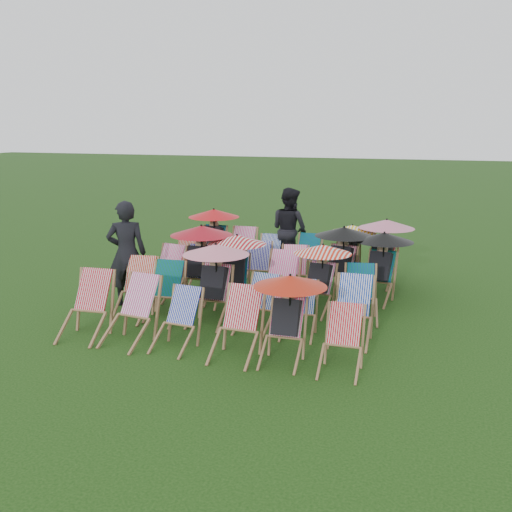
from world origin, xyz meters
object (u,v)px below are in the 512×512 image
(deckchair_5, at_px, (342,341))
(deckchair_29, at_px, (382,251))
(deckchair_0, at_px, (85,306))
(person_left, at_px, (127,253))
(person_rear, at_px, (289,230))

(deckchair_5, height_order, deckchair_29, deckchair_29)
(deckchair_5, relative_size, deckchair_29, 0.63)
(deckchair_29, bearing_deg, deckchair_0, -122.56)
(person_left, bearing_deg, person_rear, -148.94)
(deckchair_5, distance_m, person_rear, 5.61)
(deckchair_0, height_order, person_left, person_left)
(deckchair_0, distance_m, deckchair_5, 4.08)
(person_left, xyz_separation_m, person_rear, (2.15, 3.45, -0.02))
(deckchair_29, bearing_deg, deckchair_5, -81.12)
(deckchair_0, distance_m, person_left, 1.77)
(person_rear, bearing_deg, deckchair_0, 99.40)
(deckchair_5, bearing_deg, person_rear, 111.62)
(person_left, distance_m, person_rear, 4.07)
(deckchair_0, distance_m, person_rear, 5.50)
(deckchair_5, bearing_deg, deckchair_0, 178.64)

